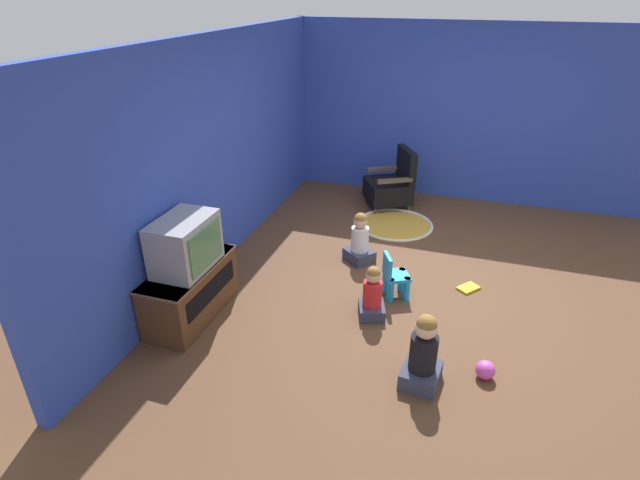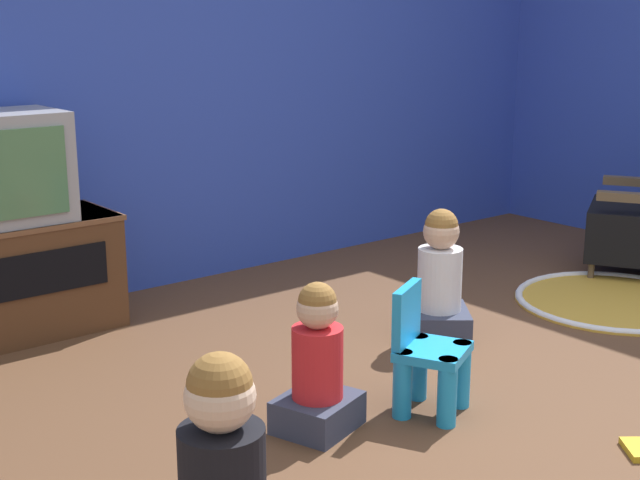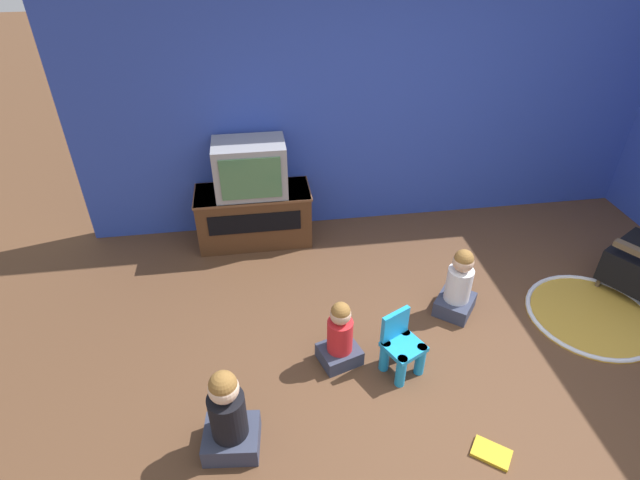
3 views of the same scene
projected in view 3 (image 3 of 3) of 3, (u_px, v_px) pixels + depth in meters
The scene contains 10 objects.
ground_plane at pixel (470, 395), 3.47m from camera, with size 30.00×30.00×0.00m, color brown.
wall_back at pixel (378, 100), 4.72m from camera, with size 5.73×0.12×2.52m.
tv_cabinet at pixel (254, 215), 4.87m from camera, with size 1.10×0.48×0.55m.
television at pixel (250, 168), 4.57m from camera, with size 0.66×0.44×0.50m.
yellow_kid_chair at pixel (401, 349), 3.55m from camera, with size 0.34×0.34×0.49m.
play_mat at pixel (591, 315), 4.12m from camera, with size 1.03×1.03×0.04m.
child_watching_left at pixel (340, 337), 3.60m from camera, with size 0.35×0.33×0.56m.
child_watching_center at pixel (228, 417), 2.99m from camera, with size 0.37×0.33×0.67m.
child_watching_right at pixel (458, 286), 4.03m from camera, with size 0.41×0.42×0.62m.
book at pixel (491, 453), 3.10m from camera, with size 0.27×0.26×0.02m.
Camera 3 is at (-1.36, -2.06, 2.87)m, focal length 28.00 mm.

